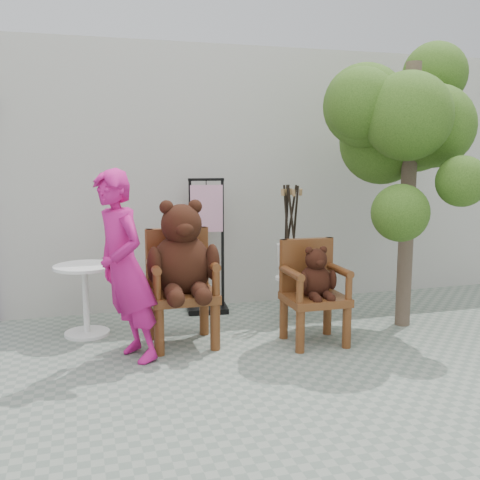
{
  "coord_description": "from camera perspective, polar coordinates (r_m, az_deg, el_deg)",
  "views": [
    {
      "loc": [
        -1.55,
        -3.72,
        1.79
      ],
      "look_at": [
        -0.03,
        1.47,
        0.95
      ],
      "focal_mm": 42.0,
      "sensor_mm": 36.0,
      "label": 1
    }
  ],
  "objects": [
    {
      "name": "stool_bucket",
      "position": [
        6.12,
        5.11,
        -2.01
      ],
      "size": [
        0.32,
        0.32,
        1.45
      ],
      "rotation": [
        0.0,
        0.0,
        -0.35
      ],
      "color": "white",
      "rests_on": "ground"
    },
    {
      "name": "chair_small",
      "position": [
        5.36,
        7.48,
        -4.37
      ],
      "size": [
        0.56,
        0.51,
        0.97
      ],
      "color": "#502911",
      "rests_on": "ground"
    },
    {
      "name": "cafe_table",
      "position": [
        5.75,
        -15.43,
        -5.06
      ],
      "size": [
        0.6,
        0.6,
        0.7
      ],
      "rotation": [
        0.0,
        0.0,
        0.12
      ],
      "color": "white",
      "rests_on": "ground"
    },
    {
      "name": "tree",
      "position": [
        6.03,
        16.12,
        11.21
      ],
      "size": [
        1.76,
        1.66,
        2.97
      ],
      "rotation": [
        0.0,
        0.0,
        0.35
      ],
      "color": "#443428",
      "rests_on": "ground"
    },
    {
      "name": "person",
      "position": [
        4.85,
        -11.61,
        -2.78
      ],
      "size": [
        0.6,
        0.71,
        1.66
      ],
      "primitive_type": "imported",
      "rotation": [
        0.0,
        0.0,
        -1.16
      ],
      "color": "#BD1774",
      "rests_on": "ground"
    },
    {
      "name": "ground_plane",
      "position": [
        4.4,
        5.94,
        -15.18
      ],
      "size": [
        60.0,
        60.0,
        0.0
      ],
      "primitive_type": "plane",
      "color": "gray",
      "rests_on": "ground"
    },
    {
      "name": "back_wall",
      "position": [
        7.0,
        -3.55,
        6.44
      ],
      "size": [
        9.0,
        1.0,
        3.0
      ],
      "primitive_type": "cube",
      "color": "#B2AFA6",
      "rests_on": "ground"
    },
    {
      "name": "display_stand",
      "position": [
        6.33,
        -3.39,
        -2.15
      ],
      "size": [
        0.49,
        0.4,
        1.51
      ],
      "rotation": [
        0.0,
        0.0,
        -0.11
      ],
      "color": "black",
      "rests_on": "ground"
    },
    {
      "name": "chair_big",
      "position": [
        5.23,
        -5.94,
        -2.48
      ],
      "size": [
        0.67,
        0.72,
        1.37
      ],
      "color": "#502911",
      "rests_on": "ground"
    }
  ]
}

